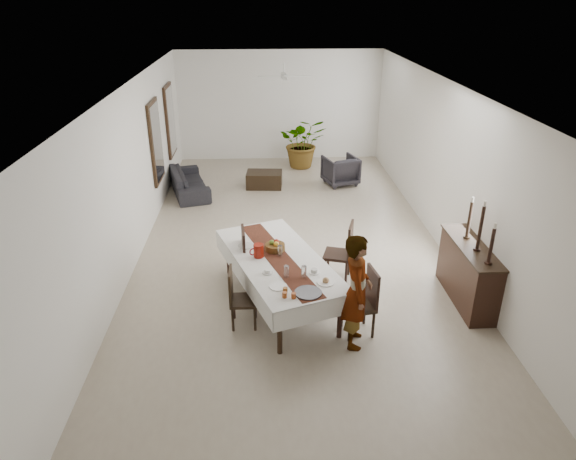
{
  "coord_description": "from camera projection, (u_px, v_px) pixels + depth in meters",
  "views": [
    {
      "loc": [
        -0.57,
        -9.31,
        4.75
      ],
      "look_at": [
        -0.15,
        -1.47,
        1.05
      ],
      "focal_mm": 32.0,
      "sensor_mm": 36.0,
      "label": 1
    }
  ],
  "objects": [
    {
      "name": "chair_right_near_leg_bl",
      "position": [
        350.0,
        328.0,
        7.54
      ],
      "size": [
        0.05,
        0.05,
        0.44
      ],
      "primitive_type": "cylinder",
      "rotation": [
        0.0,
        0.0,
        0.16
      ],
      "color": "black",
      "rests_on": "floor"
    },
    {
      "name": "plate_near_right",
      "position": [
        326.0,
        282.0,
        7.54
      ],
      "size": [
        0.26,
        0.26,
        0.02
      ],
      "primitive_type": "cylinder",
      "color": "white",
      "rests_on": "tablecloth_top"
    },
    {
      "name": "candlestick_near_candle",
      "position": [
        495.0,
        226.0,
        7.41
      ],
      "size": [
        0.04,
        0.04,
        0.09
      ],
      "primitive_type": "cylinder",
      "color": "beige",
      "rests_on": "candlestick_near_shaft"
    },
    {
      "name": "ceiling",
      "position": [
        292.0,
        85.0,
        9.1
      ],
      "size": [
        6.0,
        12.0,
        0.02
      ],
      "primitive_type": "cube",
      "color": "white",
      "rests_on": "wall_back"
    },
    {
      "name": "chair_left_far_leg_fl",
      "position": [
        245.0,
        271.0,
        9.04
      ],
      "size": [
        0.05,
        0.05,
        0.48
      ],
      "primitive_type": "cylinder",
      "rotation": [
        0.0,
        0.0,
        0.08
      ],
      "color": "black",
      "rests_on": "floor"
    },
    {
      "name": "armchair",
      "position": [
        340.0,
        170.0,
        13.62
      ],
      "size": [
        1.02,
        1.04,
        0.76
      ],
      "primitive_type": "imported",
      "rotation": [
        0.0,
        0.0,
        3.44
      ],
      "color": "#2B282D",
      "rests_on": "floor"
    },
    {
      "name": "floor",
      "position": [
        292.0,
        246.0,
        10.46
      ],
      "size": [
        6.0,
        12.0,
        0.0
      ],
      "primitive_type": "cube",
      "color": "#B3A68E",
      "rests_on": "ground"
    },
    {
      "name": "fan_blade_s",
      "position": [
        285.0,
        79.0,
        11.62
      ],
      "size": [
        0.1,
        0.55,
        0.01
      ],
      "primitive_type": "cube",
      "color": "silver",
      "rests_on": "fan_hub"
    },
    {
      "name": "fan_rod",
      "position": [
        284.0,
        67.0,
        11.85
      ],
      "size": [
        0.04,
        0.04,
        0.2
      ],
      "primitive_type": "cylinder",
      "color": "white",
      "rests_on": "ceiling"
    },
    {
      "name": "saucer_right",
      "position": [
        314.0,
        272.0,
        7.8
      ],
      "size": [
        0.16,
        0.16,
        0.01
      ],
      "primitive_type": "cylinder",
      "color": "white",
      "rests_on": "tablecloth_top"
    },
    {
      "name": "wall_back",
      "position": [
        280.0,
        106.0,
        15.2
      ],
      "size": [
        6.0,
        0.02,
        3.2
      ],
      "primitive_type": "cube",
      "color": "white",
      "rests_on": "floor"
    },
    {
      "name": "chair_left_far_seat",
      "position": [
        257.0,
        262.0,
        8.77
      ],
      "size": [
        0.52,
        0.52,
        0.06
      ],
      "primitive_type": "cube",
      "rotation": [
        0.0,
        0.0,
        -1.49
      ],
      "color": "black",
      "rests_on": "chair_left_far_leg_fl"
    },
    {
      "name": "fan_blade_w",
      "position": [
        269.0,
        76.0,
        11.92
      ],
      "size": [
        0.55,
        0.1,
        0.01
      ],
      "primitive_type": "cube",
      "color": "white",
      "rests_on": "fan_hub"
    },
    {
      "name": "mirror_glass_near",
      "position": [
        157.0,
        142.0,
        11.62
      ],
      "size": [
        0.01,
        0.9,
        1.7
      ],
      "primitive_type": "cube",
      "color": "silver",
      "rests_on": "mirror_frame_near"
    },
    {
      "name": "chair_right_far_back",
      "position": [
        350.0,
        240.0,
        8.89
      ],
      "size": [
        0.17,
        0.46,
        0.59
      ],
      "primitive_type": "cube",
      "rotation": [
        0.0,
        0.0,
        1.28
      ],
      "color": "black",
      "rests_on": "chair_right_far_seat"
    },
    {
      "name": "candlestick_near_base",
      "position": [
        488.0,
        263.0,
        7.67
      ],
      "size": [
        0.11,
        0.11,
        0.03
      ],
      "primitive_type": "cylinder",
      "color": "black",
      "rests_on": "sideboard_top"
    },
    {
      "name": "coffee_table",
      "position": [
        264.0,
        180.0,
        13.48
      ],
      "size": [
        0.96,
        0.68,
        0.41
      ],
      "primitive_type": "cube",
      "rotation": [
        0.0,
        0.0,
        -0.08
      ],
      "color": "black",
      "rests_on": "floor"
    },
    {
      "name": "chair_right_near_seat",
      "position": [
        358.0,
        306.0,
        7.64
      ],
      "size": [
        0.52,
        0.52,
        0.05
      ],
      "primitive_type": "cube",
      "rotation": [
        0.0,
        0.0,
        1.73
      ],
      "color": "black",
      "rests_on": "chair_right_near_leg_fl"
    },
    {
      "name": "chair_left_far_back",
      "position": [
        244.0,
        246.0,
        8.6
      ],
      "size": [
        0.08,
        0.49,
        0.62
      ],
      "primitive_type": "cube",
      "rotation": [
        0.0,
        0.0,
        -1.49
      ],
      "color": "black",
      "rests_on": "chair_left_far_seat"
    },
    {
      "name": "sofa",
      "position": [
        189.0,
        182.0,
        13.07
      ],
      "size": [
        1.29,
        2.13,
        0.58
      ],
      "primitive_type": "imported",
      "rotation": [
        0.0,
        0.0,
        1.84
      ],
      "color": "black",
      "rests_on": "floor"
    },
    {
      "name": "chair_right_far_leg_br",
      "position": [
        328.0,
        261.0,
        9.38
      ],
      "size": [
        0.06,
        0.06,
        0.46
      ],
      "primitive_type": "cylinder",
      "rotation": [
        0.0,
        0.0,
        -0.29
      ],
      "color": "black",
      "rests_on": "floor"
    },
    {
      "name": "fan_hub",
      "position": [
        284.0,
        76.0,
        11.94
      ],
      "size": [
        0.16,
        0.16,
        0.08
      ],
      "primitive_type": "cylinder",
      "color": "silver",
      "rests_on": "fan_rod"
    },
    {
      "name": "potted_plant",
      "position": [
        303.0,
        142.0,
        14.81
      ],
      "size": [
        1.32,
        1.14,
        1.46
      ],
      "primitive_type": "imported",
      "rotation": [
        0.0,
        0.0,
        -0.0
      ],
      "color": "#2B5823",
      "rests_on": "floor"
    },
    {
      "name": "wall_front",
      "position": [
        334.0,
        397.0,
        4.36
      ],
      "size": [
        6.0,
        0.02,
        3.2
      ],
      "primitive_type": "cube",
      "color": "white",
      "rests_on": "floor"
    },
    {
      "name": "saucer_left",
      "position": [
        268.0,
        273.0,
        7.8
      ],
      "size": [
        0.16,
        0.16,
        0.01
      ],
      "primitive_type": "cylinder",
      "color": "silver",
      "rests_on": "tablecloth_top"
    },
    {
      "name": "chair_left_far_leg_fr",
      "position": [
        247.0,
        283.0,
        8.68
      ],
      "size": [
        0.05,
        0.05,
        0.48
      ],
      "primitive_type": "cylinder",
      "rotation": [
        0.0,
        0.0,
        0.08
      ],
      "color": "black",
      "rests_on": "floor"
    },
    {
      "name": "chair_right_near_back",
      "position": [
        373.0,
        287.0,
        7.55
      ],
      "size": [
        0.11,
        0.45,
        0.57
      ],
      "primitive_type": "cube",
      "rotation": [
        0.0,
        0.0,
        1.73
      ],
      "color": "black",
      "rests_on": "chair_right_near_seat"
    },
    {
      "name": "fruit_basket",
      "position": [
        275.0,
        247.0,
        8.46
      ],
      "size": [
        0.33,
        0.33,
        0.11
      ],
      "primitive_type": "cylinder",
      "color": "brown",
      "rests_on": "tablecloth_top"
    },
    {
      "name": "chair_right_near_leg_br",
      "position": [
        342.0,
        314.0,
        7.87
      ],
      "size": [
        0.05,
        0.05,
        0.44
      ],
      "primitive_type": "cylinder",
      "rotation": [
        0.0,
        0.0,
        0.16
      ],
      "color": "black",
      "rests_on": "floor"
    },
    {
      "name": "teacup_left",
      "position": [
        268.0,
        271.0,
        7.79
      ],
      "size": [
        0.1,
        0.1,
        0.07
      ],
      "primitive_type": "cylinder",
      "color": "white",
      "rests_on": "saucer_left"
    },
    {
      "name": "jam_jar_a",
      "position": [
        294.0,
        296.0,
        7.15
      ],
      "size": [
        0.07,
        0.07,
        0.08
      ],
      "primitive_type": "cylinder",
      "color": "#963D15",
      "rests_on": "tablecloth_top"
    },
    {
      "name": "chair_right_near_leg_fl",
      "position": [
        373.0,
        325.0,
        7.62
      ],
      "size": [
        0.05,
        0.05,
        0.44
      ],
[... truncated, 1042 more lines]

